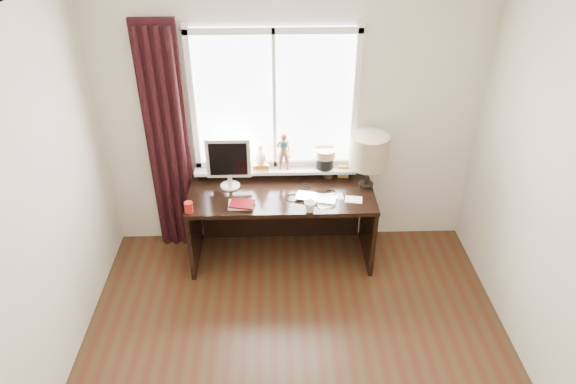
{
  "coord_description": "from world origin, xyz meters",
  "views": [
    {
      "loc": [
        -0.16,
        -2.31,
        3.28
      ],
      "look_at": [
        -0.05,
        1.25,
        1.0
      ],
      "focal_mm": 32.0,
      "sensor_mm": 36.0,
      "label": 1
    }
  ],
  "objects_px": {
    "red_cup": "(189,207)",
    "monitor": "(228,160)",
    "laptop": "(316,198)",
    "table_lamp": "(369,151)",
    "mug": "(310,206)",
    "desk": "(281,209)"
  },
  "relations": [
    {
      "from": "mug",
      "to": "table_lamp",
      "type": "height_order",
      "value": "table_lamp"
    },
    {
      "from": "mug",
      "to": "monitor",
      "type": "bearing_deg",
      "value": 149.45
    },
    {
      "from": "laptop",
      "to": "monitor",
      "type": "relative_size",
      "value": 0.74
    },
    {
      "from": "laptop",
      "to": "monitor",
      "type": "bearing_deg",
      "value": 178.88
    },
    {
      "from": "table_lamp",
      "to": "desk",
      "type": "bearing_deg",
      "value": 179.77
    },
    {
      "from": "laptop",
      "to": "desk",
      "type": "xyz_separation_m",
      "value": [
        -0.31,
        0.22,
        -0.26
      ]
    },
    {
      "from": "desk",
      "to": "red_cup",
      "type": "bearing_deg",
      "value": -154.67
    },
    {
      "from": "mug",
      "to": "red_cup",
      "type": "distance_m",
      "value": 1.04
    },
    {
      "from": "mug",
      "to": "desk",
      "type": "height_order",
      "value": "mug"
    },
    {
      "from": "red_cup",
      "to": "desk",
      "type": "bearing_deg",
      "value": 25.33
    },
    {
      "from": "red_cup",
      "to": "monitor",
      "type": "distance_m",
      "value": 0.57
    },
    {
      "from": "laptop",
      "to": "desk",
      "type": "bearing_deg",
      "value": 161.15
    },
    {
      "from": "mug",
      "to": "monitor",
      "type": "distance_m",
      "value": 0.86
    },
    {
      "from": "desk",
      "to": "monitor",
      "type": "distance_m",
      "value": 0.7
    },
    {
      "from": "laptop",
      "to": "red_cup",
      "type": "distance_m",
      "value": 1.12
    },
    {
      "from": "desk",
      "to": "mug",
      "type": "bearing_deg",
      "value": -58.72
    },
    {
      "from": "monitor",
      "to": "table_lamp",
      "type": "bearing_deg",
      "value": -1.26
    },
    {
      "from": "monitor",
      "to": "table_lamp",
      "type": "distance_m",
      "value": 1.26
    },
    {
      "from": "red_cup",
      "to": "table_lamp",
      "type": "height_order",
      "value": "table_lamp"
    },
    {
      "from": "mug",
      "to": "table_lamp",
      "type": "relative_size",
      "value": 0.19
    },
    {
      "from": "red_cup",
      "to": "table_lamp",
      "type": "xyz_separation_m",
      "value": [
        1.59,
        0.38,
        0.31
      ]
    },
    {
      "from": "laptop",
      "to": "red_cup",
      "type": "bearing_deg",
      "value": -155.73
    }
  ]
}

